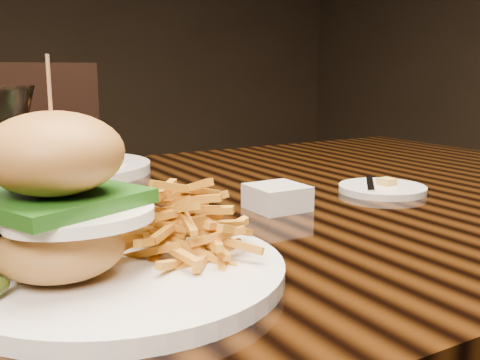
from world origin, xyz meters
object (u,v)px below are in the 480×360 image
wine_glass (7,128)px  far_dish (70,164)px  dining_table (185,259)px  burger_plate (113,226)px  chair_far (29,216)px

wine_glass → far_dish: wine_glass is taller
dining_table → burger_plate: 0.31m
burger_plate → wine_glass: burger_plate is taller
dining_table → wine_glass: 0.30m
burger_plate → far_dish: size_ratio=1.02×
chair_far → wine_glass: bearing=-97.9°
dining_table → chair_far: chair_far is taller
burger_plate → chair_far: 1.15m
dining_table → wine_glass: size_ratio=9.64×
dining_table → far_dish: 0.34m
dining_table → burger_plate: burger_plate is taller
dining_table → burger_plate: (-0.17, -0.22, 0.13)m
far_dish → chair_far: bearing=88.1°
burger_plate → dining_table: bearing=42.1°
burger_plate → wine_glass: bearing=95.4°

